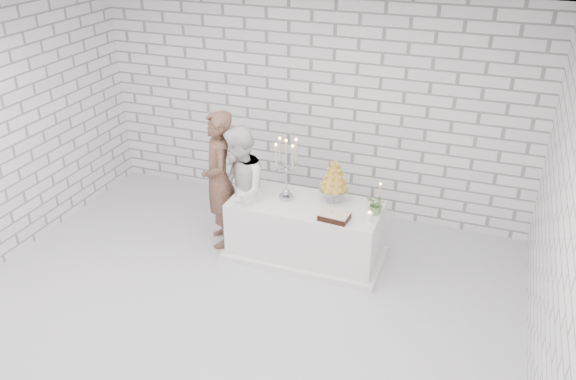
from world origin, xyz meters
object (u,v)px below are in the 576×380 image
(cake_table, at_px, (305,230))
(croquembouche, at_px, (334,181))
(bride, at_px, (240,191))
(groom, at_px, (219,180))
(candelabra, at_px, (286,170))

(cake_table, distance_m, croquembouche, 0.73)
(cake_table, distance_m, bride, 0.93)
(bride, bearing_deg, croquembouche, 78.13)
(groom, relative_size, candelabra, 2.29)
(cake_table, bearing_deg, croquembouche, 27.88)
(cake_table, bearing_deg, groom, -178.40)
(bride, relative_size, candelabra, 2.10)
(cake_table, xyz_separation_m, bride, (-0.82, -0.08, 0.44))
(cake_table, distance_m, groom, 1.23)
(bride, bearing_deg, cake_table, 71.78)
(cake_table, relative_size, bride, 1.11)
(groom, distance_m, croquembouche, 1.43)
(cake_table, height_order, croquembouche, croquembouche)
(candelabra, bearing_deg, bride, -168.99)
(groom, distance_m, bride, 0.31)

